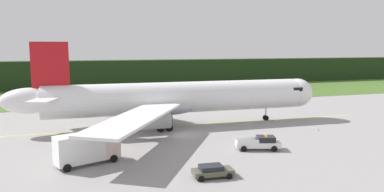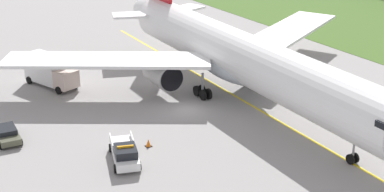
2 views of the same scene
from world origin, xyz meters
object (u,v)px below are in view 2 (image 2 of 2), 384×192
ops_pickup_truck (125,153)px  catering_truck (50,70)px  apron_cone (148,143)px  staff_car (7,134)px  airliner (242,58)px

ops_pickup_truck → catering_truck: size_ratio=0.81×
ops_pickup_truck → catering_truck: (-21.95, 0.66, 1.00)m
catering_truck → apron_cone: catering_truck is taller
ops_pickup_truck → staff_car: size_ratio=1.41×
catering_truck → apron_cone: bearing=6.9°
ops_pickup_truck → staff_car: 12.19m
staff_car → apron_cone: 13.30m
apron_cone → staff_car: bearing=-126.6°
catering_truck → staff_car: (12.39, -8.22, -1.20)m
airliner → apron_cone: 15.70m
airliner → catering_truck: 22.51m
airliner → apron_cone: size_ratio=73.79×
ops_pickup_truck → staff_car: (-9.57, -7.56, -0.20)m
ops_pickup_truck → catering_truck: 21.98m
ops_pickup_truck → apron_cone: size_ratio=8.44×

